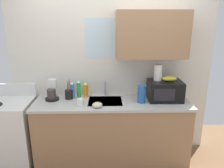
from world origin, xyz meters
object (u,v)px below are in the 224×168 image
cereal_canister (141,94)px  banana_bunch (169,79)px  mug_white (81,102)px  microwave (165,91)px  dish_soap_bottle_orange (86,90)px  stove_range (12,131)px  dish_soap_bottle_green (79,89)px  dish_soap_bottle_blue (72,90)px  utensil_crock (69,94)px  small_bowl (97,105)px  coffee_maker (52,92)px  paper_towel_roll (158,72)px

cereal_canister → banana_bunch: bearing=14.4°
cereal_canister → mug_white: (-0.81, -0.09, -0.07)m
microwave → dish_soap_bottle_orange: (-1.11, 0.16, -0.03)m
stove_range → cereal_canister: cereal_canister is taller
banana_bunch → cereal_canister: 0.44m
microwave → cereal_canister: (-0.34, -0.10, -0.02)m
stove_range → dish_soap_bottle_green: bearing=11.3°
dish_soap_bottle_blue → utensil_crock: 0.07m
stove_range → dish_soap_bottle_green: (0.94, 0.19, 0.56)m
dish_soap_bottle_orange → utensil_crock: (-0.23, -0.09, -0.03)m
utensil_crock → small_bowl: bearing=-37.9°
utensil_crock → coffee_maker: bearing=-177.1°
coffee_maker → small_bowl: 0.71m
dish_soap_bottle_blue → cereal_canister: bearing=-12.2°
microwave → paper_towel_roll: bearing=152.6°
mug_white → cereal_canister: bearing=6.4°
microwave → dish_soap_bottle_green: bearing=173.3°
stove_range → dish_soap_bottle_blue: (0.85, 0.15, 0.56)m
dish_soap_bottle_blue → paper_towel_roll: bearing=-2.7°
stove_range → small_bowl: stove_range is taller
utensil_crock → stove_range: bearing=-171.8°
stove_range → banana_bunch: bearing=1.2°
dish_soap_bottle_orange → cereal_canister: cereal_canister is taller
mug_white → dish_soap_bottle_orange: bearing=83.4°
banana_bunch → cereal_canister: bearing=-165.6°
coffee_maker → stove_range: bearing=-169.8°
dish_soap_bottle_green → mug_white: dish_soap_bottle_green is taller
banana_bunch → small_bowl: size_ratio=1.54×
paper_towel_roll → mug_white: size_ratio=2.32×
stove_range → cereal_canister: (1.81, -0.05, 0.56)m
paper_towel_roll → mug_white: bearing=-167.1°
utensil_crock → small_bowl: size_ratio=2.16×
coffee_maker → dish_soap_bottle_blue: bearing=10.0°
coffee_maker → small_bowl: (0.64, -0.31, -0.07)m
banana_bunch → coffee_maker: bearing=177.9°
dish_soap_bottle_blue → utensil_crock: size_ratio=0.86×
stove_range → paper_towel_roll: (2.05, 0.10, 0.82)m
paper_towel_roll → mug_white: 1.13m
dish_soap_bottle_orange → paper_towel_roll: bearing=-6.0°
dish_soap_bottle_green → dish_soap_bottle_blue: 0.10m
microwave → utensil_crock: bearing=176.9°
dish_soap_bottle_orange → banana_bunch: bearing=-7.7°
banana_bunch → utensil_crock: banana_bunch is taller
utensil_crock → small_bowl: utensil_crock is taller
dish_soap_bottle_green → stove_range: bearing=-168.7°
paper_towel_roll → cereal_canister: 0.39m
dish_soap_bottle_orange → utensil_crock: size_ratio=0.78×
paper_towel_roll → small_bowl: 0.95m
microwave → dish_soap_bottle_orange: bearing=171.9°
dish_soap_bottle_orange → mug_white: bearing=-96.6°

